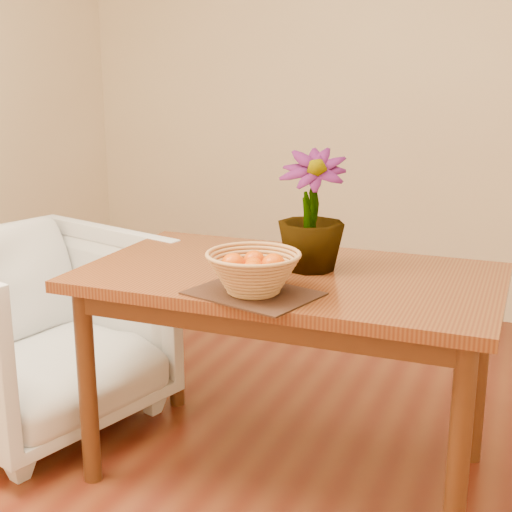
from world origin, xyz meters
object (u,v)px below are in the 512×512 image
at_px(table, 289,296).
at_px(armchair, 37,322).
at_px(wicker_basket, 253,274).
at_px(potted_plant, 311,211).

distance_m(table, armchair, 1.09).
xyz_separation_m(wicker_basket, armchair, (-1.04, 0.26, -0.38)).
xyz_separation_m(wicker_basket, potted_plant, (0.08, 0.33, 0.14)).
bearing_deg(wicker_basket, potted_plant, 77.16).
distance_m(wicker_basket, armchair, 1.14).
height_order(table, potted_plant, potted_plant).
relative_size(table, armchair, 1.62).
distance_m(wicker_basket, potted_plant, 0.37).
height_order(table, armchair, armchair).
height_order(wicker_basket, potted_plant, potted_plant).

